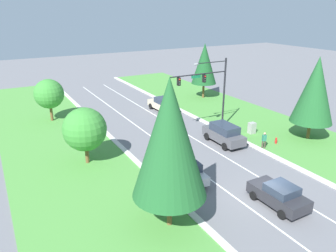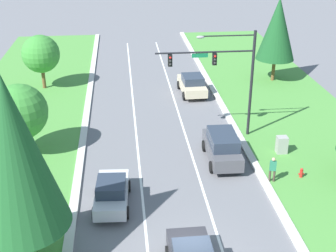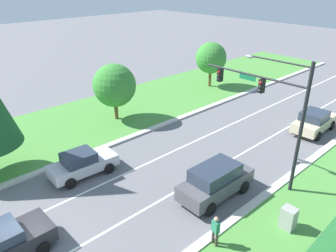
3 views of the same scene
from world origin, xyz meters
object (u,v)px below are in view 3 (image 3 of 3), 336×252
pedestrian (215,230)px  oak_near_left_tree (211,58)px  silver_sedan (82,163)px  oak_far_left_tree (114,85)px  champagne_sedan (314,121)px  charcoal_sedan (4,243)px  traffic_signal_mast (272,101)px  graphite_suv (216,181)px  utility_cabinet (288,219)px

pedestrian → oak_near_left_tree: 24.38m
silver_sedan → oak_far_left_tree: oak_far_left_tree is taller
champagne_sedan → pedestrian: (2.53, -15.49, 0.03)m
charcoal_sedan → pedestrian: pedestrian is taller
silver_sedan → oak_far_left_tree: bearing=134.8°
silver_sedan → oak_far_left_tree: 9.17m
traffic_signal_mast → silver_sedan: size_ratio=1.78×
silver_sedan → oak_near_left_tree: (-6.34, 19.76, 2.46)m
traffic_signal_mast → pedestrian: traffic_signal_mast is taller
traffic_signal_mast → oak_near_left_tree: 18.51m
graphite_suv → oak_far_left_tree: size_ratio=0.96×
champagne_sedan → oak_near_left_tree: size_ratio=0.94×
oak_near_left_tree → graphite_suv: bearing=-48.7°
oak_near_left_tree → utility_cabinet: bearing=-39.8°
traffic_signal_mast → champagne_sedan: (-0.85, 8.86, -4.23)m
charcoal_sedan → traffic_signal_mast: bearing=72.6°
utility_cabinet → oak_near_left_tree: bearing=140.2°
graphite_suv → oak_far_left_tree: 13.37m
traffic_signal_mast → graphite_suv: traffic_signal_mast is taller
champagne_sedan → oak_near_left_tree: (-13.40, 2.81, 2.39)m
graphite_suv → champagne_sedan: bearing=91.4°
champagne_sedan → oak_near_left_tree: oak_near_left_tree is taller
charcoal_sedan → oak_far_left_tree: size_ratio=0.83×
pedestrian → oak_near_left_tree: size_ratio=0.34×
graphite_suv → utility_cabinet: bearing=8.6°
charcoal_sedan → utility_cabinet: charcoal_sedan is taller
traffic_signal_mast → oak_near_left_tree: traffic_signal_mast is taller
graphite_suv → pedestrian: size_ratio=2.83×
champagne_sedan → charcoal_sedan: champagne_sedan is taller
oak_near_left_tree → oak_far_left_tree: bearing=-88.0°
traffic_signal_mast → champagne_sedan: traffic_signal_mast is taller
utility_cabinet → graphite_suv: bearing=-172.4°
pedestrian → charcoal_sedan: bearing=63.6°
charcoal_sedan → oak_far_left_tree: 15.95m
pedestrian → oak_far_left_tree: (-15.47, 5.19, 2.19)m
charcoal_sedan → oak_far_left_tree: bearing=126.6°
champagne_sedan → utility_cabinet: bearing=-72.5°
graphite_suv → oak_far_left_tree: oak_far_left_tree is taller
charcoal_sedan → graphite_suv: (3.54, 10.41, 0.22)m
charcoal_sedan → graphite_suv: 11.00m
oak_far_left_tree → traffic_signal_mast: bearing=5.9°
champagne_sedan → silver_sedan: 18.36m
utility_cabinet → champagne_sedan: bearing=109.8°
graphite_suv → utility_cabinet: size_ratio=3.78×
traffic_signal_mast → silver_sedan: 12.11m
oak_far_left_tree → utility_cabinet: bearing=-5.5°
pedestrian → silver_sedan: bearing=21.2°
oak_far_left_tree → oak_near_left_tree: bearing=92.0°
utility_cabinet → oak_far_left_tree: bearing=174.5°
pedestrian → oak_near_left_tree: (-15.93, 18.30, 2.36)m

